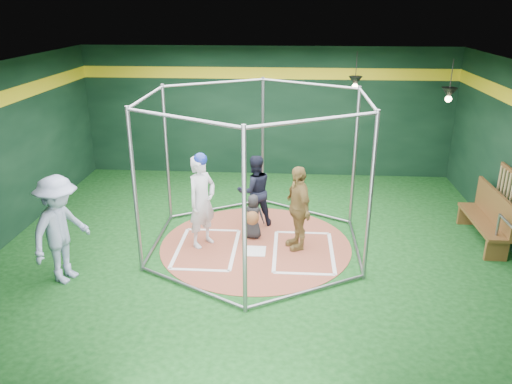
# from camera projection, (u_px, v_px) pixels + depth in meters

# --- Properties ---
(room_shell) EXTENTS (10.10, 9.10, 3.53)m
(room_shell) POSITION_uv_depth(u_px,v_px,m) (256.00, 161.00, 9.39)
(room_shell) COLOR #0C3810
(room_shell) RESTS_ON ground
(clay_disc) EXTENTS (3.80, 3.80, 0.01)m
(clay_disc) POSITION_uv_depth(u_px,v_px,m) (256.00, 245.00, 10.00)
(clay_disc) COLOR #9A4D38
(clay_disc) RESTS_ON ground
(home_plate) EXTENTS (0.43, 0.43, 0.01)m
(home_plate) POSITION_uv_depth(u_px,v_px,m) (255.00, 251.00, 9.72)
(home_plate) COLOR white
(home_plate) RESTS_ON clay_disc
(batter_box_left) EXTENTS (1.17, 1.77, 0.01)m
(batter_box_left) POSITION_uv_depth(u_px,v_px,m) (207.00, 248.00, 9.83)
(batter_box_left) COLOR white
(batter_box_left) RESTS_ON clay_disc
(batter_box_right) EXTENTS (1.17, 1.77, 0.01)m
(batter_box_right) POSITION_uv_depth(u_px,v_px,m) (303.00, 252.00, 9.70)
(batter_box_right) COLOR white
(batter_box_right) RESTS_ON clay_disc
(batting_cage) EXTENTS (4.05, 4.67, 3.00)m
(batting_cage) POSITION_uv_depth(u_px,v_px,m) (256.00, 174.00, 9.47)
(batting_cage) COLOR gray
(batting_cage) RESTS_ON ground
(bat_rack) EXTENTS (0.07, 1.25, 0.98)m
(bat_rack) POSITION_uv_depth(u_px,v_px,m) (510.00, 195.00, 9.68)
(bat_rack) COLOR brown
(bat_rack) RESTS_ON room_shell
(pendant_lamp_near) EXTENTS (0.34, 0.34, 0.90)m
(pendant_lamp_near) POSITION_uv_depth(u_px,v_px,m) (355.00, 81.00, 12.24)
(pendant_lamp_near) COLOR black
(pendant_lamp_near) RESTS_ON room_shell
(pendant_lamp_far) EXTENTS (0.34, 0.34, 0.90)m
(pendant_lamp_far) POSITION_uv_depth(u_px,v_px,m) (449.00, 93.00, 10.63)
(pendant_lamp_far) COLOR black
(pendant_lamp_far) RESTS_ON room_shell
(batter_figure) EXTENTS (0.74, 0.80, 1.91)m
(batter_figure) POSITION_uv_depth(u_px,v_px,m) (202.00, 200.00, 9.68)
(batter_figure) COLOR silver
(batter_figure) RESTS_ON clay_disc
(visitor_leopard) EXTENTS (0.74, 1.06, 1.68)m
(visitor_leopard) POSITION_uv_depth(u_px,v_px,m) (298.00, 208.00, 9.61)
(visitor_leopard) COLOR #AC8D49
(visitor_leopard) RESTS_ON clay_disc
(catcher_figure) EXTENTS (0.49, 0.57, 0.93)m
(catcher_figure) POSITION_uv_depth(u_px,v_px,m) (253.00, 217.00, 10.11)
(catcher_figure) COLOR black
(catcher_figure) RESTS_ON clay_disc
(umpire) EXTENTS (0.93, 0.84, 1.57)m
(umpire) POSITION_uv_depth(u_px,v_px,m) (255.00, 191.00, 10.62)
(umpire) COLOR black
(umpire) RESTS_ON clay_disc
(bystander_blue) EXTENTS (1.06, 1.40, 1.91)m
(bystander_blue) POSITION_uv_depth(u_px,v_px,m) (60.00, 230.00, 8.44)
(bystander_blue) COLOR #8E9CBD
(bystander_blue) RESTS_ON ground
(dugout_bench) EXTENTS (0.43, 1.86, 1.09)m
(dugout_bench) POSITION_uv_depth(u_px,v_px,m) (488.00, 216.00, 9.98)
(dugout_bench) COLOR brown
(dugout_bench) RESTS_ON ground
(steel_railing) EXTENTS (0.05, 1.05, 0.90)m
(steel_railing) POSITION_uv_depth(u_px,v_px,m) (508.00, 240.00, 8.85)
(steel_railing) COLOR gray
(steel_railing) RESTS_ON ground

